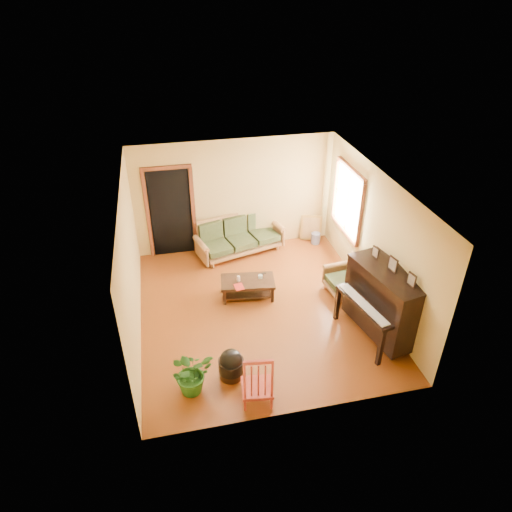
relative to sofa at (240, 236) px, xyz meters
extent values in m
plane|color=#5D280C|center=(-0.04, -2.15, -0.43)|extent=(5.00, 5.00, 0.00)
cube|color=black|center=(-1.49, 0.33, 0.60)|extent=(1.08, 0.16, 2.05)
cube|color=white|center=(2.17, -0.85, 1.07)|extent=(0.12, 1.36, 1.46)
cube|color=#916035|center=(0.00, 0.00, 0.00)|extent=(2.15, 1.34, 0.86)
cube|color=black|center=(-0.17, -1.69, -0.24)|extent=(1.13, 0.71, 0.38)
cube|color=#916035|center=(1.74, -2.00, -0.05)|extent=(0.81, 0.84, 0.76)
cube|color=black|center=(1.93, -3.27, 0.24)|extent=(1.18, 1.66, 1.33)
cylinder|color=black|center=(-0.86, -3.73, -0.23)|extent=(0.47, 0.47, 0.39)
cube|color=maroon|center=(-0.55, -4.28, 0.07)|extent=(0.52, 0.56, 0.99)
cube|color=#B0893A|center=(1.79, 0.23, -0.10)|extent=(0.50, 0.26, 0.66)
cylinder|color=navy|center=(1.85, 0.03, -0.29)|extent=(0.27, 0.27, 0.27)
imported|color=#225719|center=(-1.50, -3.89, -0.06)|extent=(0.83, 0.79, 0.73)
imported|color=maroon|center=(-0.46, -1.90, -0.03)|extent=(0.19, 0.24, 0.02)
cylinder|color=white|center=(-0.35, -1.66, 0.01)|extent=(0.08, 0.08, 0.11)
cylinder|color=silver|center=(0.10, -1.65, -0.01)|extent=(0.12, 0.12, 0.06)
cube|color=black|center=(0.17, -1.54, -0.04)|extent=(0.14, 0.08, 0.01)
camera|label=1|loc=(-1.60, -8.95, 5.15)|focal=32.00mm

